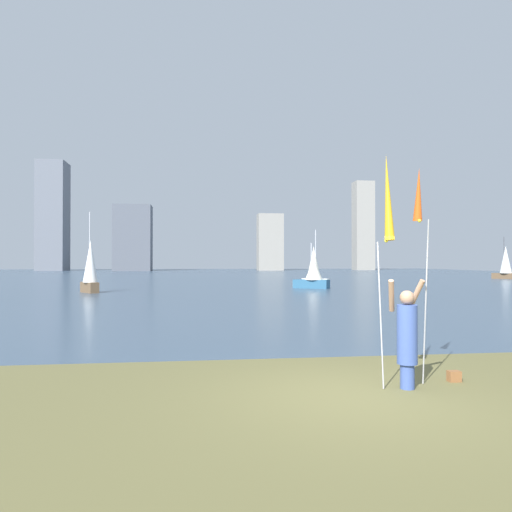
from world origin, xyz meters
TOP-DOWN VIEW (x-y plane):
  - ground at (0.00, 50.95)m, footprint 120.00×138.00m
  - person at (0.99, 0.32)m, footprint 0.66×0.49m
  - kite_flag_left at (0.59, 0.15)m, footprint 0.16×0.61m
  - kite_flag_right at (1.39, 0.70)m, footprint 0.16×0.49m
  - bag at (2.01, 0.66)m, footprint 0.21×0.15m
  - sailboat_0 at (-9.25, 25.86)m, footprint 1.50×1.92m
  - sailboat_1 at (6.63, 29.13)m, footprint 2.79×2.26m
  - sailboat_2 at (8.77, 37.24)m, footprint 2.43×2.17m
  - sailboat_4 at (33.82, 45.29)m, footprint 2.00×2.64m
  - skyline_tower_0 at (-32.73, 102.63)m, footprint 5.77×6.56m
  - skyline_tower_1 at (-15.22, 98.35)m, footprint 7.76×6.03m
  - skyline_tower_2 at (14.30, 98.16)m, footprint 5.51×3.91m
  - skyline_tower_3 at (36.43, 100.36)m, footprint 4.33×3.74m

SIDE VIEW (x-z plane):
  - ground at x=0.00m, z-range -0.12..0.00m
  - bag at x=2.01m, z-range 0.00..0.19m
  - person at x=0.99m, z-range -0.02..1.79m
  - sailboat_1 at x=6.63m, z-range -0.70..2.79m
  - sailboat_0 at x=-9.25m, z-range -0.99..4.35m
  - sailboat_2 at x=8.77m, z-range -0.76..4.28m
  - sailboat_4 at x=33.82m, z-range -0.57..4.36m
  - kite_flag_left at x=0.59m, z-range 1.14..4.97m
  - kite_flag_right at x=1.39m, z-range 1.28..5.00m
  - skyline_tower_2 at x=14.30m, z-range 0.00..12.41m
  - skyline_tower_1 at x=-15.22m, z-range 0.00..13.93m
  - skyline_tower_3 at x=36.43m, z-range 0.00..20.38m
  - skyline_tower_0 at x=-32.73m, z-range 0.00..23.60m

